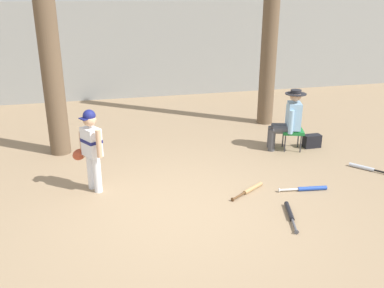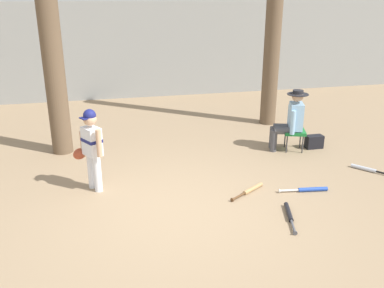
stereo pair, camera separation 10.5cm
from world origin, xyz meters
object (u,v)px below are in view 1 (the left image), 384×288
object	(u,v)px
young_ballplayer	(91,145)
bat_aluminum_silver	(365,168)
folding_stool	(292,132)
tree_near_player	(44,2)
handbag_beside_stool	(312,141)
bat_wood_tan	(251,189)
bat_black_composite	(290,213)
seated_spectator	(288,118)
tree_behind_spectator	(271,9)
bat_blue_youth	(309,189)

from	to	relation	value
young_ballplayer	bat_aluminum_silver	distance (m)	4.69
folding_stool	bat_aluminum_silver	world-z (taller)	folding_stool
tree_near_player	handbag_beside_stool	world-z (taller)	tree_near_player
handbag_beside_stool	bat_aluminum_silver	bearing A→B (deg)	-74.74
bat_aluminum_silver	bat_wood_tan	xyz separation A→B (m)	(-2.26, -0.30, -0.00)
bat_black_composite	handbag_beside_stool	bearing A→B (deg)	54.98
bat_black_composite	bat_aluminum_silver	world-z (taller)	same
tree_near_player	seated_spectator	bearing A→B (deg)	-11.87
bat_wood_tan	folding_stool	bearing A→B (deg)	46.24
tree_behind_spectator	bat_wood_tan	size ratio (longest dim) A/B	8.67
tree_near_player	bat_blue_youth	world-z (taller)	tree_near_player
bat_black_composite	seated_spectator	bearing A→B (deg)	64.95
young_ballplayer	bat_wood_tan	world-z (taller)	young_ballplayer
folding_stool	seated_spectator	xyz separation A→B (m)	(-0.09, 0.03, 0.28)
tree_near_player	young_ballplayer	distance (m)	2.78
folding_stool	bat_black_composite	distance (m)	2.68
young_ballplayer	bat_blue_youth	xyz separation A→B (m)	(3.25, -0.85, -0.71)
bat_aluminum_silver	young_ballplayer	bearing A→B (deg)	175.60
tree_behind_spectator	handbag_beside_stool	xyz separation A→B (m)	(0.24, -1.79, -2.45)
young_ballplayer	handbag_beside_stool	world-z (taller)	young_ballplayer
folding_stool	bat_blue_youth	xyz separation A→B (m)	(-0.57, -1.73, -0.33)
bat_blue_youth	bat_aluminum_silver	bearing A→B (deg)	19.96
tree_near_player	tree_behind_spectator	world-z (taller)	tree_near_player
folding_stool	bat_wood_tan	world-z (taller)	folding_stool
tree_behind_spectator	seated_spectator	world-z (taller)	tree_behind_spectator
tree_near_player	folding_stool	size ratio (longest dim) A/B	12.17
folding_stool	handbag_beside_stool	distance (m)	0.51
tree_behind_spectator	bat_aluminum_silver	size ratio (longest dim) A/B	9.53
seated_spectator	handbag_beside_stool	world-z (taller)	seated_spectator
young_ballplayer	folding_stool	bearing A→B (deg)	12.88
seated_spectator	bat_aluminum_silver	size ratio (longest dim) A/B	1.98
bat_blue_youth	bat_wood_tan	distance (m)	0.91
bat_blue_youth	handbag_beside_stool	bearing A→B (deg)	59.47
young_ballplayer	folding_stool	world-z (taller)	young_ballplayer
young_ballplayer	seated_spectator	xyz separation A→B (m)	(3.73, 0.91, -0.10)
handbag_beside_stool	bat_black_composite	world-z (taller)	handbag_beside_stool
bat_black_composite	bat_aluminum_silver	size ratio (longest dim) A/B	1.26
folding_stool	handbag_beside_stool	size ratio (longest dim) A/B	1.49
tree_near_player	bat_blue_youth	distance (m)	5.42
tree_near_player	seated_spectator	size ratio (longest dim) A/B	5.13
bat_aluminum_silver	bat_blue_youth	distance (m)	1.45
bat_blue_youth	tree_near_player	bearing A→B (deg)	145.20
tree_behind_spectator	bat_black_composite	distance (m)	5.09
young_ballplayer	tree_behind_spectator	bearing A→B (deg)	33.54
young_ballplayer	bat_blue_youth	distance (m)	3.44
seated_spectator	bat_black_composite	bearing A→B (deg)	-115.05
bat_black_composite	bat_blue_youth	world-z (taller)	same
tree_behind_spectator	seated_spectator	distance (m)	2.65
handbag_beside_stool	bat_black_composite	size ratio (longest dim) A/B	0.44
tree_near_player	seated_spectator	distance (m)	4.90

